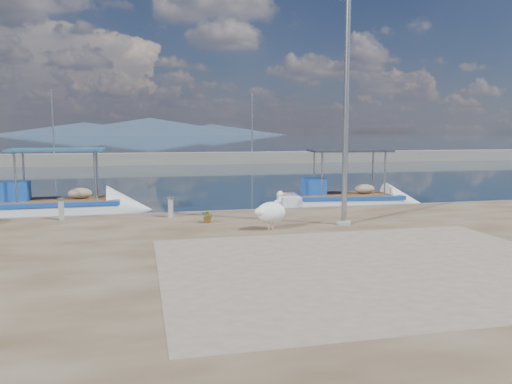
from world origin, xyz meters
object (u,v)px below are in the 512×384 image
object	(u,v)px
boat_left	(58,209)
lamp_post	(346,116)
pelican	(271,212)
bollard_near	(171,206)
boat_right	(346,202)

from	to	relation	value
boat_left	lamp_post	bearing A→B (deg)	-38.45
pelican	bollard_near	xyz separation A→B (m)	(-2.71, 2.81, -0.15)
boat_right	pelican	size ratio (longest dim) A/B	5.44
pelican	boat_left	bearing A→B (deg)	120.82
lamp_post	boat_left	bearing A→B (deg)	143.08
boat_left	pelican	size ratio (longest dim) A/B	5.55
boat_right	boat_left	bearing A→B (deg)	-176.05
lamp_post	bollard_near	world-z (taller)	lamp_post
boat_right	pelican	world-z (taller)	boat_right
boat_left	lamp_post	size ratio (longest dim) A/B	0.93
boat_left	pelican	xyz separation A→B (m)	(6.89, -7.28, 0.78)
boat_left	boat_right	size ratio (longest dim) A/B	1.02
pelican	bollard_near	distance (m)	3.90
bollard_near	boat_left	bearing A→B (deg)	133.10
boat_right	lamp_post	size ratio (longest dim) A/B	0.91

